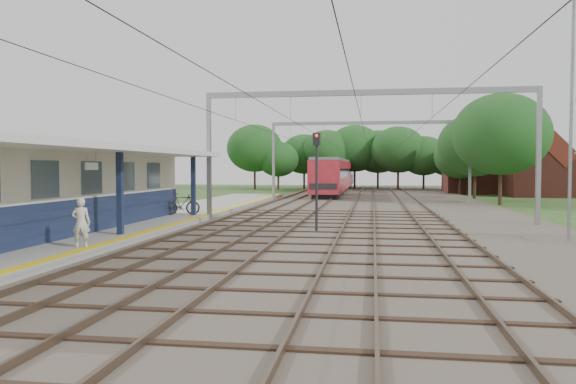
{
  "coord_description": "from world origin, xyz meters",
  "views": [
    {
      "loc": [
        3.84,
        -14.56,
        2.95
      ],
      "look_at": [
        -0.82,
        16.11,
        1.6
      ],
      "focal_mm": 35.0,
      "sensor_mm": 36.0,
      "label": 1
    }
  ],
  "objects_px": {
    "bicycle": "(182,204)",
    "train": "(336,175)",
    "person": "(81,222)",
    "signal_post": "(317,169)"
  },
  "relations": [
    {
      "from": "person",
      "to": "train",
      "type": "xyz_separation_m",
      "value": [
        5.1,
        50.24,
        0.95
      ]
    },
    {
      "from": "train",
      "to": "signal_post",
      "type": "height_order",
      "value": "signal_post"
    },
    {
      "from": "person",
      "to": "bicycle",
      "type": "xyz_separation_m",
      "value": [
        -0.97,
        12.52,
        -0.22
      ]
    },
    {
      "from": "bicycle",
      "to": "train",
      "type": "relative_size",
      "value": 0.05
    },
    {
      "from": "person",
      "to": "signal_post",
      "type": "distance_m",
      "value": 10.63
    },
    {
      "from": "signal_post",
      "to": "bicycle",
      "type": "bearing_deg",
      "value": 160.93
    },
    {
      "from": "person",
      "to": "bicycle",
      "type": "distance_m",
      "value": 12.55
    },
    {
      "from": "person",
      "to": "train",
      "type": "bearing_deg",
      "value": -111.62
    },
    {
      "from": "person",
      "to": "signal_post",
      "type": "relative_size",
      "value": 0.36
    },
    {
      "from": "bicycle",
      "to": "train",
      "type": "xyz_separation_m",
      "value": [
        6.07,
        37.73,
        1.18
      ]
    }
  ]
}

